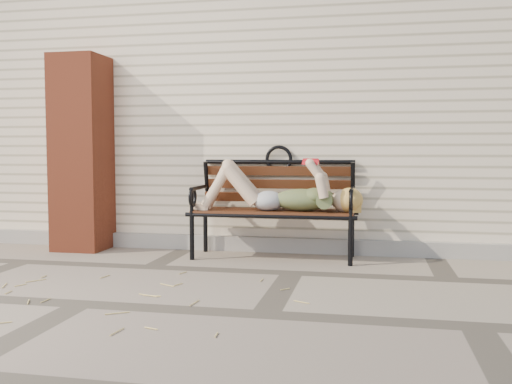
# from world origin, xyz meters

# --- Properties ---
(ground) EXTENTS (80.00, 80.00, 0.00)m
(ground) POSITION_xyz_m (0.00, 0.00, 0.00)
(ground) COLOR gray
(ground) RESTS_ON ground
(house_wall) EXTENTS (8.00, 4.00, 3.00)m
(house_wall) POSITION_xyz_m (0.00, 3.00, 1.50)
(house_wall) COLOR beige
(house_wall) RESTS_ON ground
(foundation_strip) EXTENTS (8.00, 0.10, 0.15)m
(foundation_strip) POSITION_xyz_m (0.00, 0.97, 0.07)
(foundation_strip) COLOR gray
(foundation_strip) RESTS_ON ground
(brick_pillar) EXTENTS (0.50, 0.50, 2.00)m
(brick_pillar) POSITION_xyz_m (-2.30, 0.75, 1.00)
(brick_pillar) COLOR #913920
(brick_pillar) RESTS_ON ground
(garden_bench) EXTENTS (1.67, 0.67, 1.08)m
(garden_bench) POSITION_xyz_m (-0.27, 0.73, 0.61)
(garden_bench) COLOR black
(garden_bench) RESTS_ON ground
(reading_woman) EXTENTS (1.58, 0.36, 0.50)m
(reading_woman) POSITION_xyz_m (-0.25, 0.60, 0.64)
(reading_woman) COLOR #093441
(reading_woman) RESTS_ON ground
(straw_scatter) EXTENTS (2.99, 1.66, 0.01)m
(straw_scatter) POSITION_xyz_m (-0.94, -0.84, 0.01)
(straw_scatter) COLOR #D6BA68
(straw_scatter) RESTS_ON ground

